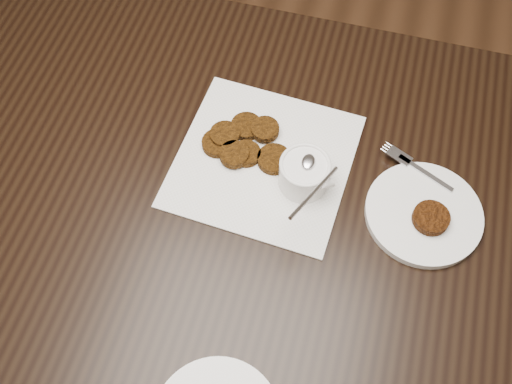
# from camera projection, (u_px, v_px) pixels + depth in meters

# --- Properties ---
(floor) EXTENTS (4.00, 4.00, 0.00)m
(floor) POSITION_uv_depth(u_px,v_px,m) (223.00, 347.00, 1.65)
(floor) COLOR brown
(floor) RESTS_ON ground
(table) EXTENTS (1.44, 0.93, 0.75)m
(table) POSITION_uv_depth(u_px,v_px,m) (197.00, 259.00, 1.38)
(table) COLOR black
(table) RESTS_ON floor
(napkin) EXTENTS (0.33, 0.33, 0.00)m
(napkin) POSITION_uv_depth(u_px,v_px,m) (264.00, 161.00, 1.07)
(napkin) COLOR white
(napkin) RESTS_ON table
(sauce_ramekin) EXTENTS (0.13, 0.13, 0.12)m
(sauce_ramekin) POSITION_uv_depth(u_px,v_px,m) (305.00, 164.00, 0.99)
(sauce_ramekin) COLOR white
(sauce_ramekin) RESTS_ON napkin
(patty_cluster) EXTENTS (0.24, 0.24, 0.02)m
(patty_cluster) POSITION_uv_depth(u_px,v_px,m) (239.00, 144.00, 1.07)
(patty_cluster) COLOR #68380D
(patty_cluster) RESTS_ON napkin
(plate_with_patty) EXTENTS (0.27, 0.27, 0.03)m
(plate_with_patty) POSITION_uv_depth(u_px,v_px,m) (425.00, 212.00, 1.00)
(plate_with_patty) COLOR white
(plate_with_patty) RESTS_ON table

